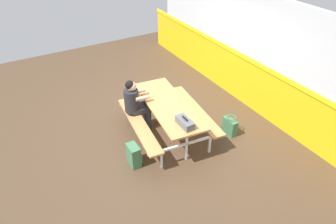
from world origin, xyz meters
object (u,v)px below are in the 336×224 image
picnic_table_main (168,111)px  tote_bag_bright (230,126)px  backpack_dark (134,155)px  student_nearer (135,102)px  toolbox_grey (185,123)px

picnic_table_main → tote_bag_bright: size_ratio=5.05×
backpack_dark → picnic_table_main: bearing=115.7°
backpack_dark → tote_bag_bright: (0.17, 2.13, -0.02)m
student_nearer → backpack_dark: (0.95, -0.50, -0.49)m
toolbox_grey → backpack_dark: bearing=-106.7°
picnic_table_main → toolbox_grey: size_ratio=5.43×
toolbox_grey → picnic_table_main: bearing=173.3°
toolbox_grey → tote_bag_bright: (-0.11, 1.21, -0.62)m
toolbox_grey → backpack_dark: 1.13m
student_nearer → toolbox_grey: size_ratio=3.02×
toolbox_grey → tote_bag_bright: 1.37m
backpack_dark → student_nearer: bearing=152.1°
tote_bag_bright → backpack_dark: bearing=-94.5°
backpack_dark → tote_bag_bright: backpack_dark is taller
picnic_table_main → backpack_dark: picnic_table_main is taller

